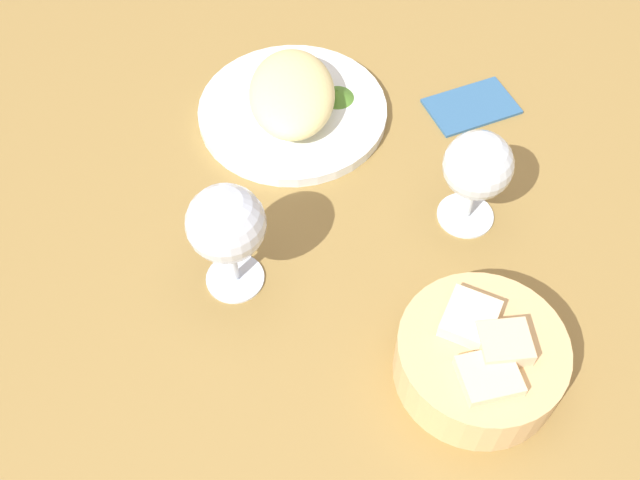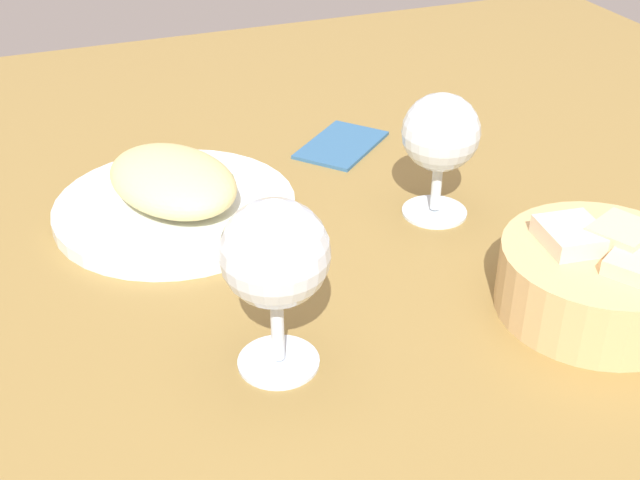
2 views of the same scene
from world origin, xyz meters
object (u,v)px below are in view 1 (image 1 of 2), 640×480
Objects in this scene: bread_basket at (480,358)px; wine_glass_near at (226,227)px; wine_glass_far at (477,169)px; plate at (293,111)px; folded_napkin at (472,105)px.

wine_glass_near reaches higher than bread_basket.
wine_glass_near reaches higher than wine_glass_far.
plate is 22.75cm from folded_napkin.
folded_napkin is at bearing 111.74° from plate.
bread_basket is 1.30× the size of wine_glass_far.
wine_glass_far is 1.13× the size of folded_napkin.
wine_glass_near is 27.00cm from wine_glass_far.
wine_glass_far is (-18.89, -4.85, 5.02)cm from bread_basket.
plate is 26.66cm from wine_glass_far.
bread_basket is at bearing 45.93° from plate.
plate is at bearing -174.83° from wine_glass_near.
wine_glass_near is (25.04, 2.27, 8.74)cm from plate.
wine_glass_far is at bearing 69.42° from plate.
bread_basket is (27.88, 28.80, 2.49)cm from plate.
plate is at bearing 160.81° from folded_napkin.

